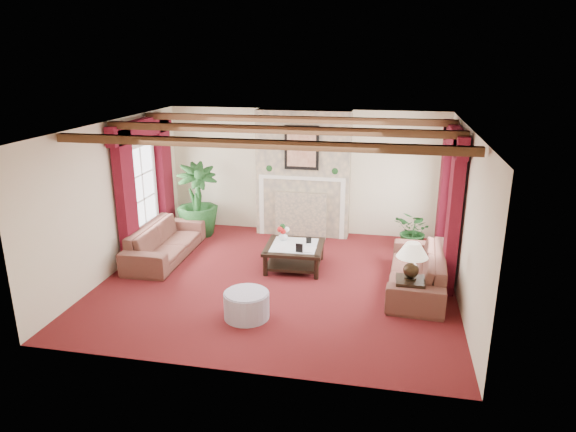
% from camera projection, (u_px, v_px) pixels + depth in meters
% --- Properties ---
extents(floor, '(6.00, 6.00, 0.00)m').
position_uv_depth(floor, '(278.00, 280.00, 9.00)').
color(floor, '#430C13').
rests_on(floor, ground).
extents(ceiling, '(6.00, 6.00, 0.00)m').
position_uv_depth(ceiling, '(277.00, 126.00, 8.19)').
color(ceiling, white).
rests_on(ceiling, floor).
extents(back_wall, '(6.00, 0.02, 2.70)m').
position_uv_depth(back_wall, '(305.00, 172.00, 11.17)').
color(back_wall, beige).
rests_on(back_wall, ground).
extents(left_wall, '(0.02, 5.50, 2.70)m').
position_uv_depth(left_wall, '(114.00, 198.00, 9.16)').
color(left_wall, beige).
rests_on(left_wall, ground).
extents(right_wall, '(0.02, 5.50, 2.70)m').
position_uv_depth(right_wall, '(464.00, 218.00, 8.04)').
color(right_wall, beige).
rests_on(right_wall, ground).
extents(ceiling_beams, '(6.00, 3.00, 0.12)m').
position_uv_depth(ceiling_beams, '(277.00, 130.00, 8.21)').
color(ceiling_beams, '#382411').
rests_on(ceiling_beams, ceiling).
extents(fireplace, '(2.00, 0.52, 2.70)m').
position_uv_depth(fireplace, '(304.00, 110.00, 10.58)').
color(fireplace, tan).
rests_on(fireplace, ground).
extents(french_door_left, '(0.10, 1.10, 2.16)m').
position_uv_depth(french_door_left, '(138.00, 145.00, 9.85)').
color(french_door_left, white).
rests_on(french_door_left, ground).
extents(french_door_right, '(0.10, 1.10, 2.16)m').
position_uv_depth(french_door_right, '(460.00, 156.00, 8.74)').
color(french_door_right, white).
rests_on(french_door_right, ground).
extents(curtains_left, '(0.20, 2.40, 2.55)m').
position_uv_depth(curtains_left, '(141.00, 123.00, 9.71)').
color(curtains_left, '#490914').
rests_on(curtains_left, ground).
extents(curtains_right, '(0.20, 2.40, 2.55)m').
position_uv_depth(curtains_right, '(456.00, 132.00, 8.64)').
color(curtains_right, '#490914').
rests_on(curtains_right, ground).
extents(sofa_left, '(2.24, 0.73, 0.87)m').
position_uv_depth(sofa_left, '(165.00, 236.00, 9.92)').
color(sofa_left, black).
rests_on(sofa_left, ground).
extents(sofa_right, '(2.35, 0.93, 0.89)m').
position_uv_depth(sofa_right, '(417.00, 264.00, 8.59)').
color(sofa_right, black).
rests_on(sofa_right, ground).
extents(potted_palm, '(2.34, 2.39, 0.89)m').
position_uv_depth(potted_palm, '(198.00, 215.00, 11.17)').
color(potted_palm, black).
rests_on(potted_palm, ground).
extents(small_plant, '(1.61, 1.61, 0.66)m').
position_uv_depth(small_plant, '(414.00, 236.00, 10.25)').
color(small_plant, black).
rests_on(small_plant, ground).
extents(coffee_table, '(1.09, 1.09, 0.43)m').
position_uv_depth(coffee_table, '(294.00, 256.00, 9.51)').
color(coffee_table, black).
rests_on(coffee_table, ground).
extents(side_table, '(0.53, 0.53, 0.51)m').
position_uv_depth(side_table, '(409.00, 294.00, 7.91)').
color(side_table, black).
rests_on(side_table, ground).
extents(ottoman, '(0.69, 0.69, 0.40)m').
position_uv_depth(ottoman, '(247.00, 305.00, 7.69)').
color(ottoman, gray).
rests_on(ottoman, ground).
extents(table_lamp, '(0.48, 0.48, 0.61)m').
position_uv_depth(table_lamp, '(412.00, 261.00, 7.75)').
color(table_lamp, black).
rests_on(table_lamp, side_table).
extents(flower_vase, '(0.26, 0.26, 0.18)m').
position_uv_depth(flower_vase, '(283.00, 236.00, 9.69)').
color(flower_vase, silver).
rests_on(flower_vase, coffee_table).
extents(book, '(0.21, 0.05, 0.29)m').
position_uv_depth(book, '(304.00, 243.00, 9.18)').
color(book, black).
rests_on(book, coffee_table).
extents(photo_frame_a, '(0.13, 0.04, 0.17)m').
position_uv_depth(photo_frame_a, '(299.00, 248.00, 9.07)').
color(photo_frame_a, black).
rests_on(photo_frame_a, coffee_table).
extents(photo_frame_b, '(0.10, 0.05, 0.13)m').
position_uv_depth(photo_frame_b, '(309.00, 240.00, 9.51)').
color(photo_frame_b, black).
rests_on(photo_frame_b, coffee_table).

